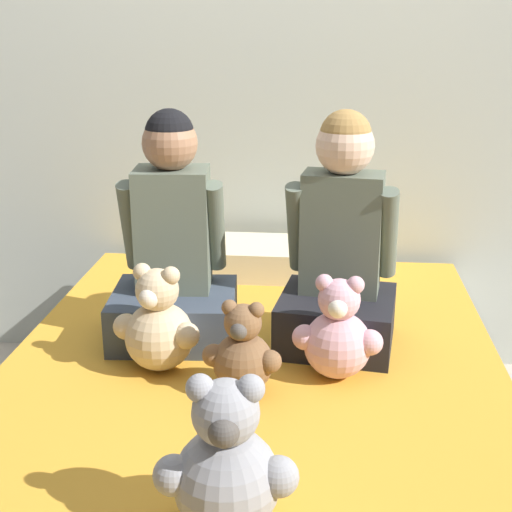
{
  "coord_description": "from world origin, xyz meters",
  "views": [
    {
      "loc": [
        0.18,
        -1.65,
        1.36
      ],
      "look_at": [
        0.0,
        0.2,
        0.73
      ],
      "focal_mm": 50.0,
      "sensor_mm": 36.0,
      "label": 1
    }
  ],
  "objects_px": {
    "teddy_bear_held_by_left_child": "(158,326)",
    "teddy_bear_at_foot_of_bed": "(226,466)",
    "bed": "(249,456)",
    "child_on_left": "(173,252)",
    "teddy_bear_held_by_right_child": "(338,335)",
    "pillow_at_headboard": "(272,258)",
    "teddy_bear_between_children": "(243,354)",
    "child_on_right": "(340,253)"
  },
  "relations": [
    {
      "from": "child_on_left",
      "to": "teddy_bear_at_foot_of_bed",
      "type": "relative_size",
      "value": 2.11
    },
    {
      "from": "child_on_left",
      "to": "teddy_bear_at_foot_of_bed",
      "type": "distance_m",
      "value": 0.89
    },
    {
      "from": "bed",
      "to": "pillow_at_headboard",
      "type": "height_order",
      "value": "pillow_at_headboard"
    },
    {
      "from": "bed",
      "to": "teddy_bear_held_by_right_child",
      "type": "bearing_deg",
      "value": 14.4
    },
    {
      "from": "child_on_right",
      "to": "child_on_left",
      "type": "bearing_deg",
      "value": -172.3
    },
    {
      "from": "teddy_bear_between_children",
      "to": "teddy_bear_held_by_left_child",
      "type": "bearing_deg",
      "value": 165.23
    },
    {
      "from": "child_on_right",
      "to": "teddy_bear_between_children",
      "type": "xyz_separation_m",
      "value": [
        -0.24,
        -0.32,
        -0.17
      ]
    },
    {
      "from": "teddy_bear_held_by_right_child",
      "to": "pillow_at_headboard",
      "type": "height_order",
      "value": "teddy_bear_held_by_right_child"
    },
    {
      "from": "teddy_bear_held_by_left_child",
      "to": "teddy_bear_between_children",
      "type": "distance_m",
      "value": 0.26
    },
    {
      "from": "teddy_bear_held_by_left_child",
      "to": "pillow_at_headboard",
      "type": "distance_m",
      "value": 0.83
    },
    {
      "from": "child_on_left",
      "to": "teddy_bear_held_by_left_child",
      "type": "xyz_separation_m",
      "value": [
        0.0,
        -0.22,
        -0.14
      ]
    },
    {
      "from": "bed",
      "to": "child_on_right",
      "type": "distance_m",
      "value": 0.62
    },
    {
      "from": "child_on_right",
      "to": "teddy_bear_held_by_right_child",
      "type": "relative_size",
      "value": 2.37
    },
    {
      "from": "pillow_at_headboard",
      "to": "child_on_right",
      "type": "bearing_deg",
      "value": -67.63
    },
    {
      "from": "bed",
      "to": "child_on_left",
      "type": "xyz_separation_m",
      "value": [
        -0.25,
        0.28,
        0.49
      ]
    },
    {
      "from": "bed",
      "to": "teddy_bear_at_foot_of_bed",
      "type": "distance_m",
      "value": 0.66
    },
    {
      "from": "teddy_bear_held_by_right_child",
      "to": "child_on_left",
      "type": "bearing_deg",
      "value": 160.29
    },
    {
      "from": "teddy_bear_held_by_left_child",
      "to": "teddy_bear_between_children",
      "type": "relative_size",
      "value": 1.21
    },
    {
      "from": "child_on_right",
      "to": "teddy_bear_held_by_left_child",
      "type": "xyz_separation_m",
      "value": [
        -0.48,
        -0.22,
        -0.15
      ]
    },
    {
      "from": "teddy_bear_between_children",
      "to": "pillow_at_headboard",
      "type": "height_order",
      "value": "teddy_bear_between_children"
    },
    {
      "from": "teddy_bear_between_children",
      "to": "teddy_bear_held_by_right_child",
      "type": "bearing_deg",
      "value": 30.99
    },
    {
      "from": "child_on_left",
      "to": "teddy_bear_held_by_right_child",
      "type": "xyz_separation_m",
      "value": [
        0.48,
        -0.22,
        -0.14
      ]
    },
    {
      "from": "bed",
      "to": "teddy_bear_held_by_right_child",
      "type": "height_order",
      "value": "teddy_bear_held_by_right_child"
    },
    {
      "from": "pillow_at_headboard",
      "to": "teddy_bear_held_by_right_child",
      "type": "bearing_deg",
      "value": -73.75
    },
    {
      "from": "teddy_bear_held_by_left_child",
      "to": "teddy_bear_at_foot_of_bed",
      "type": "relative_size",
      "value": 0.93
    },
    {
      "from": "teddy_bear_at_foot_of_bed",
      "to": "pillow_at_headboard",
      "type": "relative_size",
      "value": 0.56
    },
    {
      "from": "bed",
      "to": "child_on_right",
      "type": "bearing_deg",
      "value": 50.19
    },
    {
      "from": "child_on_left",
      "to": "teddy_bear_between_children",
      "type": "height_order",
      "value": "child_on_left"
    },
    {
      "from": "child_on_left",
      "to": "bed",
      "type": "bearing_deg",
      "value": -52.69
    },
    {
      "from": "teddy_bear_held_by_left_child",
      "to": "teddy_bear_between_children",
      "type": "xyz_separation_m",
      "value": [
        0.24,
        -0.1,
        -0.02
      ]
    },
    {
      "from": "teddy_bear_held_by_left_child",
      "to": "teddy_bear_at_foot_of_bed",
      "type": "distance_m",
      "value": 0.67
    },
    {
      "from": "bed",
      "to": "teddy_bear_between_children",
      "type": "bearing_deg",
      "value": -102.46
    },
    {
      "from": "child_on_right",
      "to": "teddy_bear_between_children",
      "type": "height_order",
      "value": "child_on_right"
    },
    {
      "from": "teddy_bear_between_children",
      "to": "pillow_at_headboard",
      "type": "xyz_separation_m",
      "value": [
        0.01,
        0.89,
        -0.05
      ]
    },
    {
      "from": "bed",
      "to": "child_on_left",
      "type": "relative_size",
      "value": 3.04
    },
    {
      "from": "teddy_bear_held_by_right_child",
      "to": "teddy_bear_at_foot_of_bed",
      "type": "height_order",
      "value": "teddy_bear_at_foot_of_bed"
    },
    {
      "from": "bed",
      "to": "child_on_right",
      "type": "xyz_separation_m",
      "value": [
        0.23,
        0.28,
        0.5
      ]
    },
    {
      "from": "child_on_left",
      "to": "child_on_right",
      "type": "xyz_separation_m",
      "value": [
        0.48,
        -0.0,
        0.01
      ]
    },
    {
      "from": "bed",
      "to": "teddy_bear_between_children",
      "type": "distance_m",
      "value": 0.33
    },
    {
      "from": "child_on_left",
      "to": "teddy_bear_between_children",
      "type": "bearing_deg",
      "value": -57.77
    },
    {
      "from": "teddy_bear_at_foot_of_bed",
      "to": "teddy_bear_held_by_right_child",
      "type": "bearing_deg",
      "value": 66.81
    },
    {
      "from": "teddy_bear_held_by_right_child",
      "to": "teddy_bear_between_children",
      "type": "distance_m",
      "value": 0.26
    }
  ]
}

